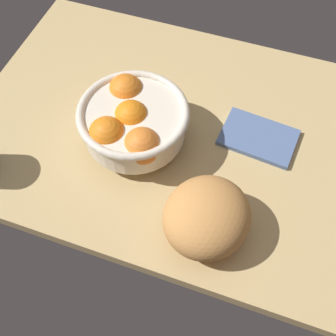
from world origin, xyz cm
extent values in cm
cube|color=tan|center=(0.00, 0.00, -1.50)|extent=(81.80, 61.36, 3.00)
cylinder|color=silver|center=(3.99, 5.72, 1.33)|extent=(9.21, 9.21, 2.66)
cylinder|color=silver|center=(3.99, 5.72, 5.76)|extent=(20.17, 20.17, 6.21)
torus|color=silver|center=(3.99, 5.72, 8.86)|extent=(21.77, 21.77, 1.60)
sphere|color=orange|center=(4.38, 5.79, 7.29)|extent=(6.99, 6.99, 6.99)
sphere|color=orange|center=(7.08, 11.20, 7.35)|extent=(7.29, 7.29, 7.29)
sphere|color=orange|center=(7.85, 0.19, 7.35)|extent=(7.30, 7.30, 7.30)
sphere|color=orange|center=(0.44, 11.33, 7.33)|extent=(7.18, 7.18, 7.18)
ellipsoid|color=#C98948|center=(-15.24, 20.13, 5.06)|extent=(18.78, 19.57, 10.12)
cube|color=#506997|center=(-19.94, -2.95, 0.55)|extent=(16.03, 11.52, 1.10)
camera|label=1|loc=(-19.17, 51.59, 70.88)|focal=44.77mm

